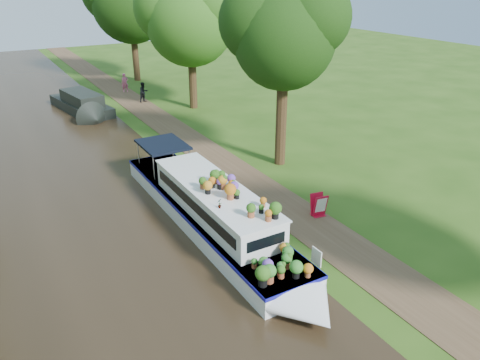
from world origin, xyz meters
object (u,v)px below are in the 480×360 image
at_px(second_boat, 82,104).
at_px(pedestrian_pink, 125,83).
at_px(sandwich_board, 319,206).
at_px(pedestrian_dark, 144,92).
at_px(plant_boat, 216,212).

relative_size(second_boat, pedestrian_pink, 5.17).
relative_size(second_boat, sandwich_board, 8.32).
xyz_separation_m(pedestrian_pink, pedestrian_dark, (0.22, -3.87, -0.00)).
bearing_deg(plant_boat, sandwich_board, -13.22).
bearing_deg(sandwich_board, second_boat, 112.06).
xyz_separation_m(plant_boat, sandwich_board, (4.17, -0.98, -0.40)).
distance_m(second_boat, pedestrian_dark, 4.68).
bearing_deg(sandwich_board, pedestrian_pink, 99.62).
bearing_deg(plant_boat, pedestrian_pink, 80.56).
distance_m(plant_boat, pedestrian_pink, 23.95).
relative_size(plant_boat, pedestrian_pink, 9.06).
bearing_deg(pedestrian_pink, pedestrian_dark, -74.06).
bearing_deg(second_boat, sandwich_board, -86.37).
relative_size(sandwich_board, pedestrian_dark, 0.62).
height_order(plant_boat, sandwich_board, plant_boat).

